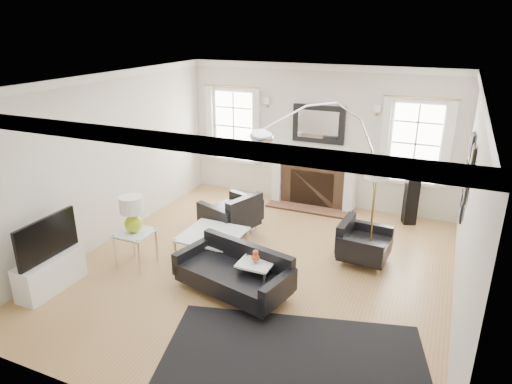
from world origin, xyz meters
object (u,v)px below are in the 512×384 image
at_px(coffee_table, 212,235).
at_px(arc_floor_lamp, 321,172).
at_px(sofa, 236,273).
at_px(gourd_lamp, 132,212).
at_px(armchair_right, 361,244).
at_px(armchair_left, 233,214).
at_px(fireplace, 314,180).

distance_m(coffee_table, arc_floor_lamp, 1.99).
xyz_separation_m(sofa, coffee_table, (-0.78, 0.75, 0.09)).
xyz_separation_m(coffee_table, arc_floor_lamp, (1.48, 0.89, 0.99)).
bearing_deg(gourd_lamp, arc_floor_lamp, 33.46).
height_order(armchair_right, gourd_lamp, gourd_lamp).
relative_size(sofa, gourd_lamp, 3.07).
xyz_separation_m(armchair_left, arc_floor_lamp, (1.58, -0.08, 1.02)).
xyz_separation_m(sofa, armchair_left, (-0.89, 1.72, 0.05)).
bearing_deg(fireplace, armchair_left, -117.21).
relative_size(armchair_right, arc_floor_lamp, 0.34).
bearing_deg(armchair_right, fireplace, 125.02).
relative_size(fireplace, armchair_left, 1.51).
bearing_deg(armchair_right, armchair_left, 175.89).
xyz_separation_m(gourd_lamp, arc_floor_lamp, (2.42, 1.60, 0.47)).
xyz_separation_m(coffee_table, gourd_lamp, (-0.94, -0.71, 0.52)).
bearing_deg(gourd_lamp, coffee_table, 36.98).
height_order(armchair_left, coffee_table, armchair_left).
bearing_deg(coffee_table, armchair_right, 19.96).
distance_m(armchair_left, armchair_right, 2.31).
bearing_deg(arc_floor_lamp, sofa, -112.98).
relative_size(armchair_right, coffee_table, 0.92).
bearing_deg(sofa, gourd_lamp, 178.46).
height_order(armchair_right, coffee_table, armchair_right).
relative_size(sofa, coffee_table, 1.90).
xyz_separation_m(sofa, armchair_right, (1.42, 1.55, 0.02)).
relative_size(coffee_table, arc_floor_lamp, 0.37).
height_order(armchair_left, armchair_right, armchair_left).
bearing_deg(armchair_left, gourd_lamp, -116.44).
height_order(fireplace, coffee_table, fireplace).
bearing_deg(arc_floor_lamp, coffee_table, -148.94).
xyz_separation_m(armchair_right, gourd_lamp, (-3.14, -1.51, 0.59)).
bearing_deg(armchair_right, coffee_table, -160.04).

